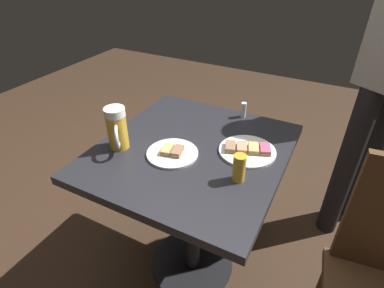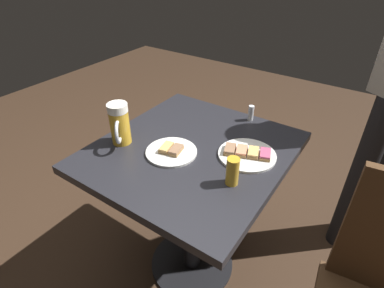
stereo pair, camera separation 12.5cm
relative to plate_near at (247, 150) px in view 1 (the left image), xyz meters
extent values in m
plane|color=#382619|center=(-0.21, -0.08, -0.78)|extent=(6.00, 6.00, 0.00)
cylinder|color=black|center=(-0.21, -0.08, -0.77)|extent=(0.44, 0.44, 0.01)
cylinder|color=black|center=(-0.21, -0.08, -0.39)|extent=(0.09, 0.09, 0.73)
cube|color=#232328|center=(-0.21, -0.08, -0.03)|extent=(0.74, 0.80, 0.04)
cylinder|color=white|center=(0.00, 0.00, 0.00)|extent=(0.23, 0.23, 0.01)
cube|color=#9E7547|center=(0.06, 0.02, 0.01)|extent=(0.06, 0.08, 0.01)
cube|color=#BC4C70|center=(0.06, 0.02, 0.02)|extent=(0.06, 0.08, 0.01)
cube|color=#9E7547|center=(0.02, 0.01, 0.01)|extent=(0.06, 0.08, 0.01)
cube|color=#E5B266|center=(0.02, 0.01, 0.02)|extent=(0.06, 0.08, 0.01)
cube|color=#9E7547|center=(-0.02, -0.01, 0.01)|extent=(0.06, 0.08, 0.01)
cube|color=#EA8E66|center=(-0.02, -0.01, 0.02)|extent=(0.06, 0.08, 0.01)
cube|color=#9E7547|center=(-0.06, -0.02, 0.01)|extent=(0.06, 0.08, 0.01)
cube|color=#997051|center=(-0.06, -0.02, 0.02)|extent=(0.06, 0.08, 0.01)
cylinder|color=white|center=(-0.26, -0.15, 0.00)|extent=(0.21, 0.21, 0.01)
cube|color=#9E7547|center=(-0.28, -0.16, 0.01)|extent=(0.05, 0.08, 0.01)
cube|color=#E5B266|center=(-0.28, -0.16, 0.02)|extent=(0.05, 0.07, 0.01)
cube|color=#9E7547|center=(-0.24, -0.15, 0.01)|extent=(0.05, 0.08, 0.01)
cube|color=#997051|center=(-0.24, -0.15, 0.02)|extent=(0.05, 0.07, 0.01)
cylinder|color=gold|center=(-0.48, -0.21, 0.06)|extent=(0.08, 0.08, 0.14)
cylinder|color=white|center=(-0.48, -0.21, 0.15)|extent=(0.08, 0.08, 0.03)
torus|color=silver|center=(-0.45, -0.25, 0.07)|extent=(0.07, 0.08, 0.10)
cylinder|color=gold|center=(0.03, -0.18, 0.04)|extent=(0.05, 0.05, 0.10)
cylinder|color=silver|center=(-0.12, 0.27, 0.03)|extent=(0.03, 0.03, 0.07)
cylinder|color=black|center=(0.40, 0.53, -0.31)|extent=(0.11, 0.11, 0.92)
cylinder|color=black|center=(0.52, 0.72, -0.31)|extent=(0.11, 0.11, 0.92)
camera|label=1|loc=(0.27, -1.00, 0.70)|focal=28.67mm
camera|label=2|loc=(0.38, -0.94, 0.70)|focal=28.67mm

